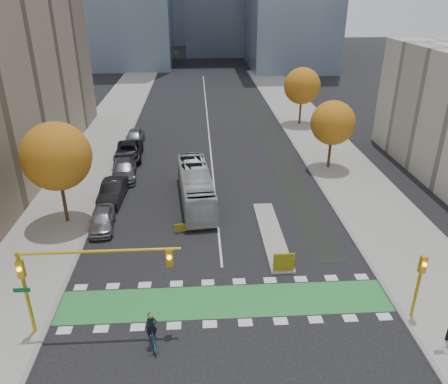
{
  "coord_description": "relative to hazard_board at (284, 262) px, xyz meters",
  "views": [
    {
      "loc": [
        -1.37,
        -19.33,
        17.09
      ],
      "look_at": [
        0.47,
        10.53,
        3.0
      ],
      "focal_mm": 35.0,
      "sensor_mm": 36.0,
      "label": 1
    }
  ],
  "objects": [
    {
      "name": "parked_car_c",
      "position": [
        -12.76,
        16.67,
        0.03
      ],
      "size": [
        2.9,
        5.95,
        1.67
      ],
      "primitive_type": "imported",
      "rotation": [
        0.0,
        0.0,
        0.1
      ],
      "color": "#535358",
      "rests_on": "ground"
    },
    {
      "name": "centre_line",
      "position": [
        -4.0,
        35.8,
        -0.8
      ],
      "size": [
        0.15,
        70.0,
        0.01
      ],
      "primitive_type": "cube",
      "color": "silver",
      "rests_on": "ground"
    },
    {
      "name": "hazard_board",
      "position": [
        0.0,
        0.0,
        0.0
      ],
      "size": [
        1.4,
        0.12,
        1.3
      ],
      "primitive_type": "cube",
      "color": "yellow",
      "rests_on": "median_island"
    },
    {
      "name": "bus",
      "position": [
        -5.7,
        10.8,
        0.7
      ],
      "size": [
        3.46,
        10.92,
        2.99
      ],
      "primitive_type": "imported",
      "rotation": [
        0.0,
        0.0,
        0.09
      ],
      "color": "#AFB5B7",
      "rests_on": "ground"
    },
    {
      "name": "cyclist",
      "position": [
        -8.03,
        -6.0,
        -0.1
      ],
      "size": [
        1.12,
        1.93,
        2.1
      ],
      "rotation": [
        0.0,
        0.0,
        0.28
      ],
      "color": "navy",
      "rests_on": "ground"
    },
    {
      "name": "parked_car_d",
      "position": [
        -13.0,
        21.98,
        0.06
      ],
      "size": [
        3.16,
        6.3,
        1.71
      ],
      "primitive_type": "imported",
      "rotation": [
        0.0,
        0.0,
        0.05
      ],
      "color": "black",
      "rests_on": "ground"
    },
    {
      "name": "tree_east_far",
      "position": [
        8.5,
        33.8,
        4.44
      ],
      "size": [
        4.8,
        4.8,
        7.65
      ],
      "color": "#332114",
      "rests_on": "ground"
    },
    {
      "name": "curb_east",
      "position": [
        6.0,
        15.8,
        -0.73
      ],
      "size": [
        0.3,
        120.0,
        0.16
      ],
      "primitive_type": "cube",
      "color": "gray",
      "rests_on": "ground"
    },
    {
      "name": "tree_west",
      "position": [
        -16.0,
        7.8,
        4.82
      ],
      "size": [
        5.2,
        5.2,
        8.22
      ],
      "color": "#332114",
      "rests_on": "ground"
    },
    {
      "name": "tree_east_near",
      "position": [
        8.0,
        17.8,
        4.06
      ],
      "size": [
        4.4,
        4.4,
        7.08
      ],
      "color": "#332114",
      "rests_on": "ground"
    },
    {
      "name": "sidewalk_east",
      "position": [
        9.5,
        15.8,
        -0.73
      ],
      "size": [
        7.0,
        120.0,
        0.15
      ],
      "primitive_type": "cube",
      "color": "gray",
      "rests_on": "ground"
    },
    {
      "name": "curb_west",
      "position": [
        -14.0,
        15.8,
        -0.73
      ],
      "size": [
        0.3,
        120.0,
        0.16
      ],
      "primitive_type": "cube",
      "color": "gray",
      "rests_on": "ground"
    },
    {
      "name": "traffic_signal_west",
      "position": [
        -11.93,
        -4.71,
        3.23
      ],
      "size": [
        8.53,
        0.56,
        5.2
      ],
      "color": "#BF9914",
      "rests_on": "ground"
    },
    {
      "name": "median_island",
      "position": [
        0.0,
        4.8,
        -0.72
      ],
      "size": [
        1.6,
        10.0,
        0.16
      ],
      "primitive_type": "cube",
      "color": "gray",
      "rests_on": "ground"
    },
    {
      "name": "parked_car_a",
      "position": [
        -13.0,
        6.67,
        -0.04
      ],
      "size": [
        2.2,
        4.6,
        1.52
      ],
      "primitive_type": "imported",
      "rotation": [
        0.0,
        0.0,
        0.09
      ],
      "color": "gray",
      "rests_on": "ground"
    },
    {
      "name": "parked_car_b",
      "position": [
        -13.0,
        11.67,
        0.06
      ],
      "size": [
        2.07,
        5.31,
        1.72
      ],
      "primitive_type": "imported",
      "rotation": [
        0.0,
        0.0,
        -0.05
      ],
      "color": "black",
      "rests_on": "ground"
    },
    {
      "name": "bike_crossing",
      "position": [
        -4.0,
        -2.7,
        -0.79
      ],
      "size": [
        20.0,
        3.0,
        0.01
      ],
      "primitive_type": "cube",
      "color": "#297F38",
      "rests_on": "ground"
    },
    {
      "name": "sidewalk_west",
      "position": [
        -17.5,
        15.8,
        -0.73
      ],
      "size": [
        7.0,
        120.0,
        0.15
      ],
      "primitive_type": "cube",
      "color": "gray",
      "rests_on": "ground"
    },
    {
      "name": "parked_car_e",
      "position": [
        -13.0,
        26.98,
        0.05
      ],
      "size": [
        2.2,
        5.06,
        1.7
      ],
      "primitive_type": "imported",
      "rotation": [
        0.0,
        0.0,
        -0.04
      ],
      "color": "gray",
      "rests_on": "ground"
    },
    {
      "name": "traffic_signal_east",
      "position": [
        6.5,
        -4.71,
        1.93
      ],
      "size": [
        0.35,
        0.43,
        4.1
      ],
      "color": "#BF9914",
      "rests_on": "ground"
    },
    {
      "name": "bike_lane_paint",
      "position": [
        3.5,
        25.8,
        -0.8
      ],
      "size": [
        2.5,
        50.0,
        0.01
      ],
      "primitive_type": "cube",
      "color": "black",
      "rests_on": "ground"
    },
    {
      "name": "ground",
      "position": [
        -4.0,
        -4.2,
        -0.8
      ],
      "size": [
        300.0,
        300.0,
        0.0
      ],
      "primitive_type": "plane",
      "color": "black",
      "rests_on": "ground"
    }
  ]
}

